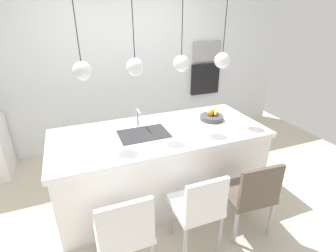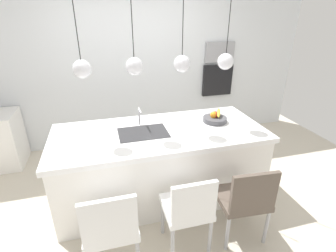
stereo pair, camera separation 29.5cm
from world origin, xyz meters
name	(u,v)px [view 1 (the left image)]	position (x,y,z in m)	size (l,w,h in m)	color
floor	(161,192)	(0.00, 0.00, 0.00)	(6.60, 6.60, 0.00)	beige
back_wall	(125,68)	(0.00, 1.65, 1.30)	(6.00, 0.10, 2.60)	white
kitchen_island	(160,163)	(0.00, 0.00, 0.44)	(2.46, 1.07, 0.88)	white
sink_basin	(144,134)	(-0.20, 0.00, 0.88)	(0.56, 0.40, 0.02)	#2D2D30
faucet	(138,116)	(-0.20, 0.21, 1.03)	(0.02, 0.17, 0.22)	silver
fruit_bowl	(212,116)	(0.73, 0.08, 0.93)	(0.30, 0.30, 0.16)	#4C4C51
microwave	(207,51)	(1.47, 1.58, 1.51)	(0.54, 0.08, 0.34)	#9E9EA3
oven	(205,79)	(1.47, 1.58, 1.01)	(0.56, 0.08, 0.56)	black
chair_near	(124,230)	(-0.66, -0.92, 0.50)	(0.46, 0.47, 0.89)	white
chair_middle	(198,206)	(0.04, -0.91, 0.51)	(0.43, 0.44, 0.88)	white
chair_far	(250,193)	(0.63, -0.91, 0.49)	(0.50, 0.47, 0.87)	brown
pendant_light_left	(82,71)	(-0.77, 0.00, 1.64)	(0.18, 0.18, 0.78)	silver
pendant_light_center_left	(135,67)	(-0.26, 0.00, 1.64)	(0.18, 0.18, 0.78)	silver
pendant_light_center_right	(181,63)	(0.26, 0.00, 1.64)	(0.18, 0.18, 0.78)	silver
pendant_light_right	(222,60)	(0.77, 0.00, 1.64)	(0.18, 0.18, 0.78)	silver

